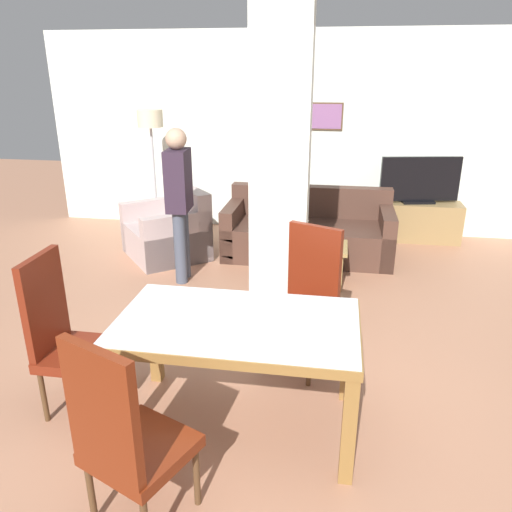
{
  "coord_description": "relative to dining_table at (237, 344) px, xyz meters",
  "views": [
    {
      "loc": [
        0.56,
        -2.67,
        2.22
      ],
      "look_at": [
        0.0,
        0.72,
        0.92
      ],
      "focal_mm": 35.0,
      "sensor_mm": 36.0,
      "label": 1
    }
  ],
  "objects": [
    {
      "name": "floor_lamp",
      "position": [
        -1.88,
        3.69,
        0.84
      ],
      "size": [
        0.33,
        0.33,
        1.71
      ],
      "color": "#B7B7BC",
      "rests_on": "ground_plane"
    },
    {
      "name": "tv_screen",
      "position": [
        1.64,
        4.09,
        0.22
      ],
      "size": [
        1.04,
        0.28,
        0.61
      ],
      "rotation": [
        0.0,
        0.0,
        3.34
      ],
      "color": "black",
      "rests_on": "tv_stand"
    },
    {
      "name": "coffee_table",
      "position": [
        0.32,
        2.37,
        -0.37
      ],
      "size": [
        0.78,
        0.46,
        0.45
      ],
      "color": "#9C7C45",
      "rests_on": "ground_plane"
    },
    {
      "name": "sofa",
      "position": [
        0.24,
        3.27,
        -0.32
      ],
      "size": [
        2.04,
        0.92,
        0.81
      ],
      "rotation": [
        0.0,
        0.0,
        3.14
      ],
      "color": "#4A2F25",
      "rests_on": "ground_plane"
    },
    {
      "name": "back_wall",
      "position": [
        0.0,
        4.37,
        0.75
      ],
      "size": [
        7.2,
        0.09,
        2.7
      ],
      "color": "silver",
      "rests_on": "ground_plane"
    },
    {
      "name": "ground_plane",
      "position": [
        0.0,
        0.0,
        -0.6
      ],
      "size": [
        18.0,
        18.0,
        0.0
      ],
      "primitive_type": "plane",
      "color": "#AD7659"
    },
    {
      "name": "dining_chair_head_left",
      "position": [
        -1.17,
        0.0,
        -0.03
      ],
      "size": [
        0.46,
        0.46,
        1.11
      ],
      "rotation": [
        0.0,
        0.0,
        -1.57
      ],
      "color": "maroon",
      "rests_on": "ground_plane"
    },
    {
      "name": "tv_stand",
      "position": [
        1.64,
        4.09,
        -0.34
      ],
      "size": [
        1.17,
        0.4,
        0.52
      ],
      "color": "olive",
      "rests_on": "ground_plane"
    },
    {
      "name": "armchair",
      "position": [
        -1.47,
        2.96,
        -0.31
      ],
      "size": [
        1.25,
        1.27,
        0.84
      ],
      "rotation": [
        0.0,
        0.0,
        2.26
      ],
      "color": "#C0A9A7",
      "rests_on": "ground_plane"
    },
    {
      "name": "dining_chair_far_right",
      "position": [
        0.38,
        0.83,
        -0.03
      ],
      "size": [
        0.61,
        0.61,
        1.11
      ],
      "rotation": [
        0.0,
        0.0,
        2.72
      ],
      "color": "maroon",
      "rests_on": "ground_plane"
    },
    {
      "name": "bottle",
      "position": [
        0.27,
        2.42,
        -0.05
      ],
      "size": [
        0.08,
        0.08,
        0.26
      ],
      "color": "#4C2D14",
      "rests_on": "coffee_table"
    },
    {
      "name": "dining_table",
      "position": [
        0.0,
        0.0,
        0.0
      ],
      "size": [
        1.5,
        0.87,
        0.77
      ],
      "color": "olive",
      "rests_on": "ground_plane"
    },
    {
      "name": "dining_chair_near_left",
      "position": [
        -0.38,
        -0.87,
        -0.03
      ],
      "size": [
        0.6,
        0.6,
        1.11
      ],
      "rotation": [
        0.0,
        0.0,
        -0.41
      ],
      "color": "maroon",
      "rests_on": "ground_plane"
    },
    {
      "name": "standing_person",
      "position": [
        -1.07,
        2.26,
        0.35
      ],
      "size": [
        0.25,
        0.4,
        1.65
      ],
      "rotation": [
        0.0,
        0.0,
        -1.49
      ],
      "color": "#444B5B",
      "rests_on": "ground_plane"
    },
    {
      "name": "divider_pillar",
      "position": [
        0.1,
        1.31,
        0.75
      ],
      "size": [
        0.47,
        0.28,
        2.7
      ],
      "color": "silver",
      "rests_on": "ground_plane"
    }
  ]
}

